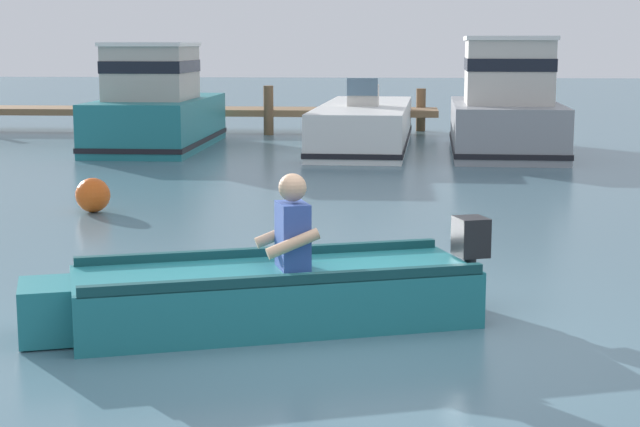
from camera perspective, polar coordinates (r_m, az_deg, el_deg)
The scene contains 7 objects.
ground_plane at distance 7.71m, azimuth 0.10°, elevation -6.89°, with size 120.00×120.00×0.00m, color slate.
wooden_dock at distance 26.10m, azimuth -10.85°, elevation 5.71°, with size 15.63×1.64×1.19m.
rowboat_with_person at distance 7.96m, azimuth -3.08°, elevation -4.51°, with size 3.64×2.06×1.19m.
moored_boat_teal at distance 21.65m, azimuth -9.21°, elevation 5.82°, with size 2.12×5.09×2.21m.
moored_boat_white at distance 21.71m, azimuth 2.53°, elevation 4.90°, with size 2.07×6.89×1.49m.
moored_boat_grey at distance 20.57m, azimuth 10.43°, elevation 5.70°, with size 2.26×4.79×2.33m.
mooring_buoy at distance 13.57m, azimuth -12.68°, elevation 1.02°, with size 0.45×0.45×0.45m, color #E55919.
Camera 1 is at (0.58, -7.37, 2.18)m, focal length 56.79 mm.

